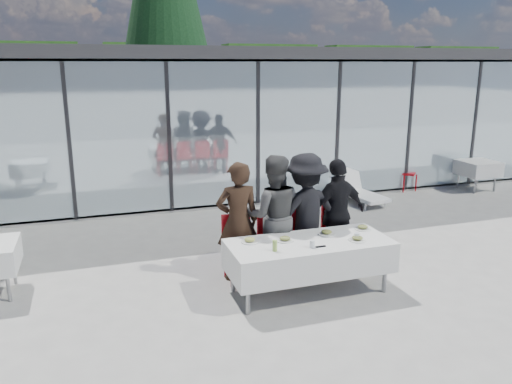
# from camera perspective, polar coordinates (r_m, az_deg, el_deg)

# --- Properties ---
(ground) EXTENTS (90.00, 90.00, 0.00)m
(ground) POSITION_cam_1_polar(r_m,az_deg,el_deg) (7.44, 2.62, -10.26)
(ground) COLOR #9A9892
(ground) RESTS_ON ground
(pavilion) EXTENTS (14.80, 8.80, 3.44)m
(pavilion) POSITION_cam_1_polar(r_m,az_deg,el_deg) (15.17, -1.34, 10.83)
(pavilion) COLOR gray
(pavilion) RESTS_ON ground
(treeline) EXTENTS (62.50, 2.00, 4.40)m
(treeline) POSITION_cam_1_polar(r_m,az_deg,el_deg) (34.31, -18.12, 12.27)
(treeline) COLOR #163912
(treeline) RESTS_ON ground
(dining_table) EXTENTS (2.26, 0.96, 0.75)m
(dining_table) POSITION_cam_1_polar(r_m,az_deg,el_deg) (6.98, 6.10, -7.25)
(dining_table) COLOR silver
(dining_table) RESTS_ON ground
(diner_a) EXTENTS (0.65, 0.65, 1.77)m
(diner_a) POSITION_cam_1_polar(r_m,az_deg,el_deg) (7.27, -2.09, -3.37)
(diner_a) COLOR #301F15
(diner_a) RESTS_ON ground
(diner_chair_a) EXTENTS (0.44, 0.44, 0.97)m
(diner_chair_a) POSITION_cam_1_polar(r_m,az_deg,el_deg) (7.38, -2.04, -5.96)
(diner_chair_a) COLOR #AD0B12
(diner_chair_a) RESTS_ON ground
(diner_b) EXTENTS (1.10, 1.10, 1.84)m
(diner_b) POSITION_cam_1_polar(r_m,az_deg,el_deg) (7.43, 2.00, -2.72)
(diner_b) COLOR #4A4A4A
(diner_b) RESTS_ON ground
(diner_chair_b) EXTENTS (0.44, 0.44, 0.97)m
(diner_chair_b) POSITION_cam_1_polar(r_m,az_deg,el_deg) (7.54, 2.00, -5.50)
(diner_chair_b) COLOR #AD0B12
(diner_chair_b) RESTS_ON ground
(diner_c) EXTENTS (1.34, 1.34, 1.83)m
(diner_c) POSITION_cam_1_polar(r_m,az_deg,el_deg) (7.62, 5.64, -2.37)
(diner_c) COLOR black
(diner_c) RESTS_ON ground
(diner_chair_c) EXTENTS (0.44, 0.44, 0.97)m
(diner_chair_c) POSITION_cam_1_polar(r_m,az_deg,el_deg) (7.73, 5.60, -5.06)
(diner_chair_c) COLOR #AD0B12
(diner_chair_c) RESTS_ON ground
(diner_d) EXTENTS (1.16, 1.16, 1.71)m
(diner_d) POSITION_cam_1_polar(r_m,az_deg,el_deg) (7.86, 9.26, -2.39)
(diner_d) COLOR black
(diner_d) RESTS_ON ground
(diner_chair_d) EXTENTS (0.44, 0.44, 0.97)m
(diner_chair_d) POSITION_cam_1_polar(r_m,az_deg,el_deg) (7.95, 9.21, -4.61)
(diner_chair_d) COLOR #AD0B12
(diner_chair_d) RESTS_ON ground
(plate_a) EXTENTS (0.24, 0.24, 0.07)m
(plate_a) POSITION_cam_1_polar(r_m,az_deg,el_deg) (6.82, -0.72, -5.56)
(plate_a) COLOR white
(plate_a) RESTS_ON dining_table
(plate_b) EXTENTS (0.24, 0.24, 0.07)m
(plate_b) POSITION_cam_1_polar(r_m,az_deg,el_deg) (6.87, 3.32, -5.41)
(plate_b) COLOR white
(plate_b) RESTS_ON dining_table
(plate_c) EXTENTS (0.24, 0.24, 0.07)m
(plate_c) POSITION_cam_1_polar(r_m,az_deg,el_deg) (7.19, 8.07, -4.62)
(plate_c) COLOR white
(plate_c) RESTS_ON dining_table
(plate_d) EXTENTS (0.24, 0.24, 0.07)m
(plate_d) POSITION_cam_1_polar(r_m,az_deg,el_deg) (7.50, 12.10, -4.00)
(plate_d) COLOR white
(plate_d) RESTS_ON dining_table
(plate_extra) EXTENTS (0.24, 0.24, 0.07)m
(plate_extra) POSITION_cam_1_polar(r_m,az_deg,el_deg) (7.02, 11.50, -5.26)
(plate_extra) COLOR white
(plate_extra) RESTS_ON dining_table
(juice_bottle) EXTENTS (0.06, 0.06, 0.14)m
(juice_bottle) POSITION_cam_1_polar(r_m,az_deg,el_deg) (6.50, 2.17, -6.17)
(juice_bottle) COLOR #90B64C
(juice_bottle) RESTS_ON dining_table
(drinking_glasses) EXTENTS (0.77, 0.14, 0.10)m
(drinking_glasses) POSITION_cam_1_polar(r_m,az_deg,el_deg) (6.84, 9.01, -5.47)
(drinking_glasses) COLOR silver
(drinking_glasses) RESTS_ON dining_table
(folded_eyeglasses) EXTENTS (0.14, 0.03, 0.01)m
(folded_eyeglasses) POSITION_cam_1_polar(r_m,az_deg,el_deg) (6.71, 7.41, -6.20)
(folded_eyeglasses) COLOR black
(folded_eyeglasses) RESTS_ON dining_table
(spare_table_right) EXTENTS (0.86, 0.86, 0.74)m
(spare_table_right) POSITION_cam_1_polar(r_m,az_deg,el_deg) (13.74, 24.00, 2.50)
(spare_table_right) COLOR silver
(spare_table_right) RESTS_ON ground
(spare_chair_a) EXTENTS (0.62, 0.62, 0.97)m
(spare_chair_a) POSITION_cam_1_polar(r_m,az_deg,el_deg) (13.08, 16.44, 2.53)
(spare_chair_a) COLOR #AD0B12
(spare_chair_a) RESTS_ON ground
(spare_chair_b) EXTENTS (0.60, 0.60, 0.97)m
(spare_chair_b) POSITION_cam_1_polar(r_m,az_deg,el_deg) (13.59, 18.65, 2.80)
(spare_chair_b) COLOR #AD0B12
(spare_chair_b) RESTS_ON ground
(lounger) EXTENTS (0.78, 1.40, 0.72)m
(lounger) POSITION_cam_1_polar(r_m,az_deg,el_deg) (11.79, 11.65, 0.17)
(lounger) COLOR white
(lounger) RESTS_ON ground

